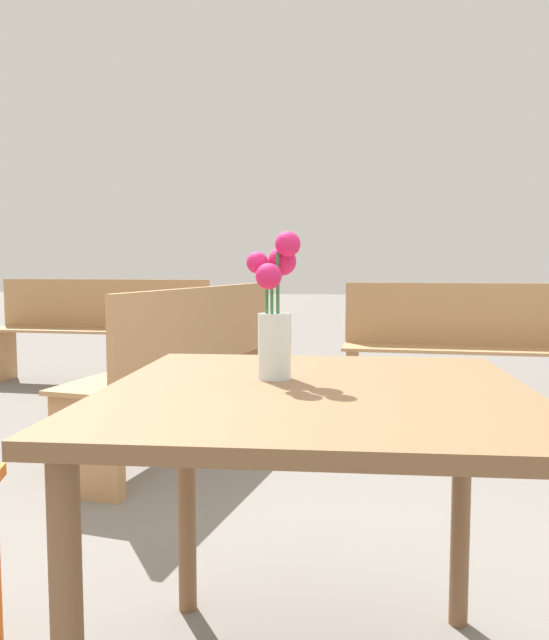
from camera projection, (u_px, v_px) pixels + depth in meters
The scene contains 5 objects.
table_front at pixel (317, 433), 1.28m from camera, with size 0.93×0.95×0.71m.
flower_vase at pixel (275, 315), 1.35m from camera, with size 0.12×0.14×0.32m.
bench_near at pixel (495, 343), 3.92m from camera, with size 1.90×0.38×0.85m.
bench_middle at pixel (100, 326), 5.10m from camera, with size 1.82×0.38×0.85m.
bench_far at pixel (194, 357), 3.35m from camera, with size 0.60×1.90×0.85m.
Camera 1 is at (0.14, -1.25, 0.96)m, focal length 35.00 mm.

